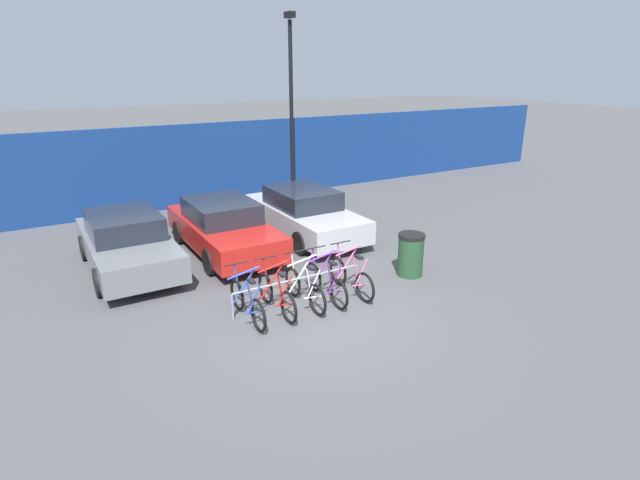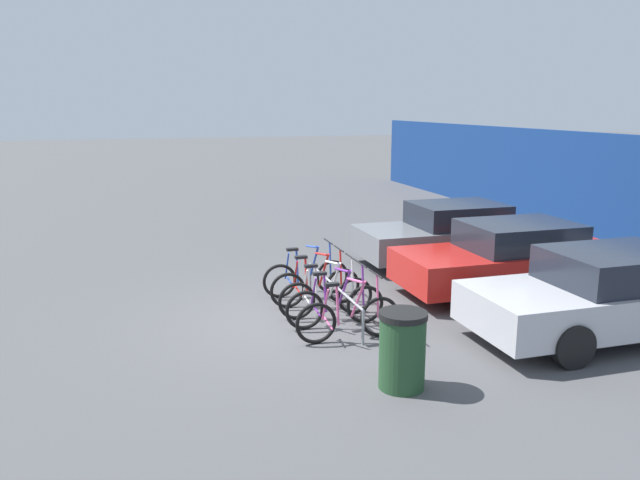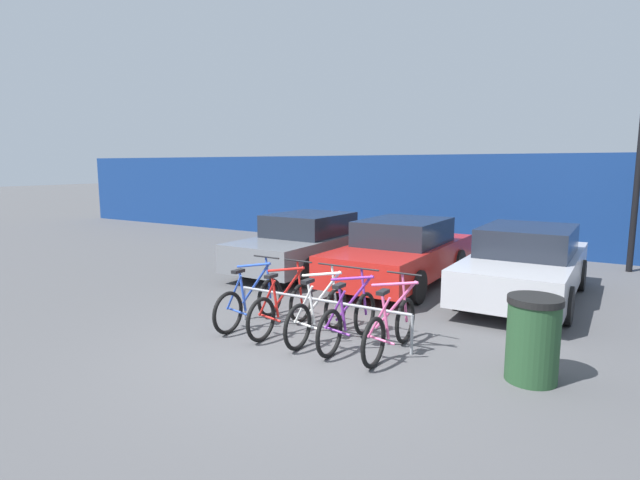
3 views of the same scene
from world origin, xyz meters
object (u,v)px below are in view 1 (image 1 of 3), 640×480
object	(u,v)px
bike_rack	(299,282)
car_red	(223,227)
bicycle_blue	(247,302)
bicycle_white	(305,288)
bicycle_purple	(326,283)
bicycle_pink	(351,277)
bicycle_red	(277,295)
car_silver	(304,213)
trash_bin	(411,254)
car_grey	(127,242)
lamp_post	(291,100)

from	to	relation	value
bike_rack	car_red	distance (m)	3.78
bicycle_blue	bicycle_white	distance (m)	1.28
bicycle_purple	bicycle_pink	size ratio (longest dim) A/B	1.00
bicycle_red	car_silver	distance (m)	4.91
bicycle_pink	trash_bin	xyz separation A→B (m)	(1.77, 0.11, 0.14)
car_grey	trash_bin	world-z (taller)	car_grey
bicycle_blue	bicycle_purple	xyz separation A→B (m)	(1.79, 0.00, 0.00)
car_grey	bicycle_pink	bearing A→B (deg)	-45.22
car_grey	trash_bin	xyz separation A→B (m)	(5.68, -3.83, -0.17)
car_grey	bicycle_blue	bearing A→B (deg)	-69.62
bicycle_pink	car_grey	world-z (taller)	car_grey
bicycle_purple	trash_bin	distance (m)	2.43
car_grey	car_silver	size ratio (longest dim) A/B	0.96
trash_bin	car_red	bearing A→B (deg)	130.40
bike_rack	bicycle_white	world-z (taller)	bicycle_white
bicycle_blue	car_grey	world-z (taller)	car_grey
bicycle_pink	trash_bin	size ratio (longest dim) A/B	1.66
bicycle_white	bicycle_blue	bearing A→B (deg)	-178.03
bicycle_pink	car_red	distance (m)	4.19
bicycle_blue	bicycle_red	xyz separation A→B (m)	(0.64, 0.00, 0.00)
bicycle_white	trash_bin	xyz separation A→B (m)	(2.94, 0.11, 0.14)
bicycle_pink	car_red	xyz separation A→B (m)	(-1.46, 3.91, 0.31)
bicycle_purple	car_red	distance (m)	4.01
bicycle_pink	car_silver	distance (m)	4.14
car_silver	trash_bin	size ratio (longest dim) A/B	4.41
bicycle_purple	trash_bin	xyz separation A→B (m)	(2.42, 0.11, 0.14)
bicycle_blue	lamp_post	world-z (taller)	lamp_post
bike_rack	bicycle_pink	bearing A→B (deg)	-6.94
bike_rack	trash_bin	distance (m)	3.00
bicycle_red	car_grey	distance (m)	4.47
bicycle_purple	bicycle_white	bearing A→B (deg)	-179.07
bike_rack	bicycle_pink	size ratio (longest dim) A/B	1.75
bicycle_blue	trash_bin	world-z (taller)	bicycle_blue
bicycle_red	trash_bin	xyz separation A→B (m)	(3.58, 0.11, 0.14)
bike_rack	car_grey	distance (m)	4.65
car_silver	car_red	bearing A→B (deg)	-178.12
bicycle_pink	lamp_post	world-z (taller)	lamp_post
bicycle_white	lamp_post	xyz separation A→B (m)	(3.93, 7.97, 3.21)
bicycle_red	car_red	xyz separation A→B (m)	(0.35, 3.91, 0.31)
bicycle_blue	bicycle_white	size ratio (longest dim) A/B	1.00
bicycle_purple	trash_bin	size ratio (longest dim) A/B	1.66
car_grey	car_silver	world-z (taller)	same
car_silver	lamp_post	size ratio (longest dim) A/B	0.70
bicycle_red	lamp_post	size ratio (longest dim) A/B	0.26
bike_rack	lamp_post	distance (m)	9.32
bicycle_purple	lamp_post	xyz separation A→B (m)	(3.42, 7.97, 3.21)
car_red	lamp_post	world-z (taller)	lamp_post
car_grey	lamp_post	world-z (taller)	lamp_post
car_grey	car_red	world-z (taller)	same
bike_rack	trash_bin	xyz separation A→B (m)	(3.00, -0.04, 0.04)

